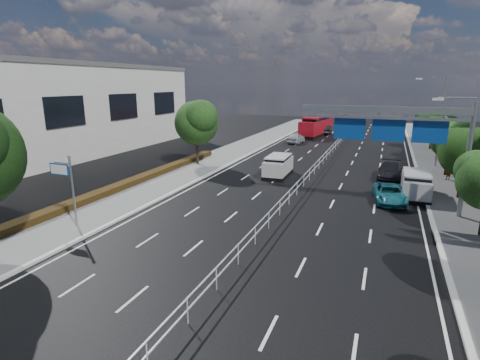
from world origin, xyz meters
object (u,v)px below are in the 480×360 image
(white_minivan, at_px, (278,166))
(pedestrian_a, at_px, (448,171))
(parked_car_teal, at_px, (389,194))
(overhead_gantry, at_px, (401,126))
(near_car_silver, at_px, (296,138))
(red_bus, at_px, (316,126))
(toilet_sign, at_px, (66,179))
(near_car_dark, at_px, (326,130))
(parked_car_dark, at_px, (390,171))
(silver_minivan, at_px, (416,185))

(white_minivan, relative_size, pedestrian_a, 2.86)
(parked_car_teal, bearing_deg, overhead_gantry, -89.94)
(white_minivan, bearing_deg, near_car_silver, 97.17)
(overhead_gantry, bearing_deg, red_bus, 108.15)
(toilet_sign, distance_m, near_car_dark, 48.20)
(toilet_sign, distance_m, white_minivan, 18.48)
(parked_car_teal, distance_m, parked_car_dark, 7.00)
(near_car_dark, bearing_deg, parked_car_dark, 104.88)
(white_minivan, distance_m, near_car_silver, 20.00)
(near_car_silver, distance_m, near_car_dark, 11.51)
(parked_car_teal, bearing_deg, red_bus, 101.81)
(red_bus, height_order, silver_minivan, red_bus)
(toilet_sign, xyz_separation_m, red_bus, (6.24, 45.01, -1.32))
(toilet_sign, distance_m, pedestrian_a, 29.93)
(toilet_sign, bearing_deg, parked_car_dark, 47.43)
(pedestrian_a, bearing_deg, toilet_sign, -1.76)
(near_car_silver, xyz_separation_m, pedestrian_a, (17.14, -16.29, 0.19))
(red_bus, xyz_separation_m, pedestrian_a, (15.89, -24.96, -0.71))
(near_car_silver, xyz_separation_m, near_car_dark, (2.48, 11.24, 0.02))
(near_car_dark, relative_size, parked_car_dark, 0.94)
(overhead_gantry, relative_size, parked_car_teal, 2.32)
(silver_minivan, relative_size, pedestrian_a, 2.96)
(near_car_silver, xyz_separation_m, parked_car_dark, (12.47, -17.33, -0.02))
(parked_car_dark, bearing_deg, red_bus, 115.04)
(overhead_gantry, bearing_deg, near_car_silver, 115.81)
(red_bus, xyz_separation_m, near_car_silver, (-1.25, -8.67, -0.90))
(overhead_gantry, distance_m, parked_car_dark, 10.21)
(parked_car_dark, bearing_deg, pedestrian_a, 14.33)
(parked_car_teal, height_order, pedestrian_a, pedestrian_a)
(parked_car_dark, bearing_deg, overhead_gantry, -86.75)
(red_bus, relative_size, pedestrian_a, 6.90)
(overhead_gantry, bearing_deg, toilet_sign, -150.40)
(overhead_gantry, height_order, white_minivan, overhead_gantry)
(parked_car_teal, xyz_separation_m, parked_car_dark, (0.00, 7.00, 0.09))
(white_minivan, relative_size, parked_car_dark, 0.91)
(red_bus, bearing_deg, overhead_gantry, -64.45)
(near_car_silver, distance_m, parked_car_dark, 21.35)
(pedestrian_a, bearing_deg, red_bus, -101.46)
(near_car_dark, distance_m, parked_car_dark, 30.27)
(toilet_sign, relative_size, parked_car_dark, 0.90)
(near_car_dark, relative_size, parked_car_teal, 1.03)
(near_car_dark, height_order, parked_car_teal, near_car_dark)
(toilet_sign, height_order, near_car_dark, toilet_sign)
(toilet_sign, height_order, parked_car_teal, toilet_sign)
(white_minivan, distance_m, near_car_dark, 31.02)
(near_car_dark, xyz_separation_m, parked_car_teal, (9.99, -35.57, -0.14))
(toilet_sign, bearing_deg, overhead_gantry, 29.60)
(white_minivan, xyz_separation_m, red_bus, (-1.73, 28.45, 0.69))
(near_car_dark, distance_m, pedestrian_a, 31.19)
(white_minivan, bearing_deg, silver_minivan, -14.18)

